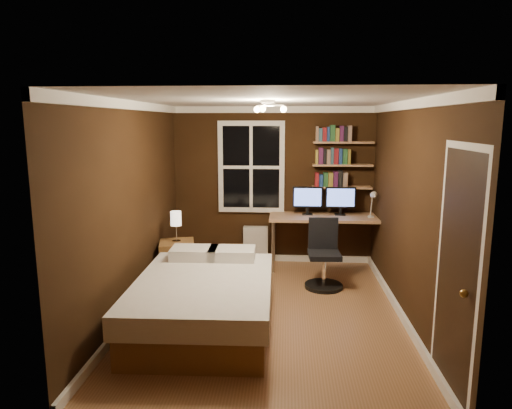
# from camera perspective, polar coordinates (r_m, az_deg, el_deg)

# --- Properties ---
(floor) EXTENTS (4.20, 4.20, 0.00)m
(floor) POSITION_cam_1_polar(r_m,az_deg,el_deg) (5.66, 1.40, -13.29)
(floor) COLOR brown
(floor) RESTS_ON ground
(wall_back) EXTENTS (3.20, 0.04, 2.50)m
(wall_back) POSITION_cam_1_polar(r_m,az_deg,el_deg) (7.35, 2.15, 2.38)
(wall_back) COLOR black
(wall_back) RESTS_ON ground
(wall_left) EXTENTS (0.04, 4.20, 2.50)m
(wall_left) POSITION_cam_1_polar(r_m,az_deg,el_deg) (5.58, -15.19, -0.53)
(wall_left) COLOR black
(wall_left) RESTS_ON ground
(wall_right) EXTENTS (0.04, 4.20, 2.50)m
(wall_right) POSITION_cam_1_polar(r_m,az_deg,el_deg) (5.46, 18.50, -0.95)
(wall_right) COLOR black
(wall_right) RESTS_ON ground
(ceiling) EXTENTS (3.20, 4.20, 0.02)m
(ceiling) POSITION_cam_1_polar(r_m,az_deg,el_deg) (5.19, 1.53, 12.91)
(ceiling) COLOR white
(ceiling) RESTS_ON wall_back
(window) EXTENTS (1.06, 0.06, 1.46)m
(window) POSITION_cam_1_polar(r_m,az_deg,el_deg) (7.30, -0.60, 4.70)
(window) COLOR white
(window) RESTS_ON wall_back
(door) EXTENTS (0.03, 0.82, 2.05)m
(door) POSITION_cam_1_polar(r_m,az_deg,el_deg) (4.07, 23.65, -8.31)
(door) COLOR black
(door) RESTS_ON ground
(door_knob) EXTENTS (0.06, 0.06, 0.06)m
(door_knob) POSITION_cam_1_polar(r_m,az_deg,el_deg) (3.80, 24.57, -10.09)
(door_knob) COLOR #BC8D3D
(door_knob) RESTS_ON door
(ceiling_fixture) EXTENTS (0.44, 0.44, 0.18)m
(ceiling_fixture) POSITION_cam_1_polar(r_m,az_deg,el_deg) (5.08, 1.47, 11.83)
(ceiling_fixture) COLOR beige
(ceiling_fixture) RESTS_ON ceiling
(bookshelf_lower) EXTENTS (0.92, 0.22, 0.03)m
(bookshelf_lower) POSITION_cam_1_polar(r_m,az_deg,el_deg) (7.28, 10.65, 2.13)
(bookshelf_lower) COLOR #A2744E
(bookshelf_lower) RESTS_ON wall_back
(books_row_lower) EXTENTS (0.42, 0.16, 0.23)m
(books_row_lower) POSITION_cam_1_polar(r_m,az_deg,el_deg) (7.26, 10.69, 3.14)
(books_row_lower) COLOR maroon
(books_row_lower) RESTS_ON bookshelf_lower
(bookshelf_middle) EXTENTS (0.92, 0.22, 0.03)m
(bookshelf_middle) POSITION_cam_1_polar(r_m,az_deg,el_deg) (7.24, 10.75, 4.87)
(bookshelf_middle) COLOR #A2744E
(bookshelf_middle) RESTS_ON wall_back
(books_row_middle) EXTENTS (0.54, 0.16, 0.23)m
(books_row_middle) POSITION_cam_1_polar(r_m,az_deg,el_deg) (7.23, 10.78, 5.89)
(books_row_middle) COLOR navy
(books_row_middle) RESTS_ON bookshelf_middle
(bookshelf_upper) EXTENTS (0.92, 0.22, 0.03)m
(bookshelf_upper) POSITION_cam_1_polar(r_m,az_deg,el_deg) (7.22, 10.84, 7.64)
(bookshelf_upper) COLOR #A2744E
(bookshelf_upper) RESTS_ON wall_back
(books_row_upper) EXTENTS (0.54, 0.16, 0.23)m
(books_row_upper) POSITION_cam_1_polar(r_m,az_deg,el_deg) (7.21, 10.87, 8.67)
(books_row_upper) COLOR #26592D
(books_row_upper) RESTS_ON bookshelf_upper
(bed) EXTENTS (1.52, 2.09, 0.70)m
(bed) POSITION_cam_1_polar(r_m,az_deg,el_deg) (5.22, -6.48, -11.87)
(bed) COLOR brown
(bed) RESTS_ON ground
(nightstand) EXTENTS (0.57, 0.57, 0.60)m
(nightstand) POSITION_cam_1_polar(r_m,az_deg,el_deg) (6.63, -9.82, -7.09)
(nightstand) COLOR brown
(nightstand) RESTS_ON ground
(bedside_lamp) EXTENTS (0.15, 0.15, 0.43)m
(bedside_lamp) POSITION_cam_1_polar(r_m,az_deg,el_deg) (6.49, -9.96, -2.74)
(bedside_lamp) COLOR #F3E3CC
(bedside_lamp) RESTS_ON nightstand
(radiator) EXTENTS (0.39, 0.14, 0.59)m
(radiator) POSITION_cam_1_polar(r_m,az_deg,el_deg) (7.45, -0.04, -5.01)
(radiator) COLOR beige
(radiator) RESTS_ON ground
(desk) EXTENTS (1.76, 0.66, 0.83)m
(desk) POSITION_cam_1_polar(r_m,az_deg,el_deg) (7.12, 8.80, -1.90)
(desk) COLOR #A2744E
(desk) RESTS_ON ground
(monitor_left) EXTENTS (0.47, 0.12, 0.44)m
(monitor_left) POSITION_cam_1_polar(r_m,az_deg,el_deg) (7.13, 6.46, 0.48)
(monitor_left) COLOR black
(monitor_left) RESTS_ON desk
(monitor_right) EXTENTS (0.47, 0.12, 0.44)m
(monitor_right) POSITION_cam_1_polar(r_m,az_deg,el_deg) (7.17, 10.51, 0.42)
(monitor_right) COLOR black
(monitor_right) RESTS_ON desk
(desk_lamp) EXTENTS (0.14, 0.32, 0.44)m
(desk_lamp) POSITION_cam_1_polar(r_m,az_deg,el_deg) (7.03, 14.36, 0.07)
(desk_lamp) COLOR silver
(desk_lamp) RESTS_ON desk
(office_chair) EXTENTS (0.52, 0.52, 0.95)m
(office_chair) POSITION_cam_1_polar(r_m,az_deg,el_deg) (6.41, 8.47, -7.11)
(office_chair) COLOR black
(office_chair) RESTS_ON ground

